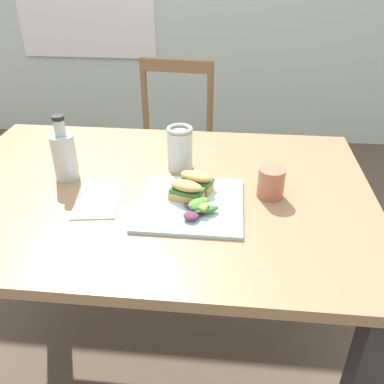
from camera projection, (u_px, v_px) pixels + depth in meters
The scene contains 12 objects.
ground_plane at pixel (135, 340), 1.66m from camera, with size 8.30×8.30×0.00m, color brown.
dining_table at pixel (155, 223), 1.28m from camera, with size 1.26×0.87×0.74m.
chair_wooden_far at pixel (172, 151), 2.12m from camera, with size 0.43×0.43×0.87m.
plate_lunch at pixel (191, 204), 1.14m from camera, with size 0.28×0.28×0.01m, color silver.
sandwich_half_front at pixel (186, 190), 1.13m from camera, with size 0.10×0.08×0.06m.
sandwich_half_back at pixel (196, 181), 1.18m from camera, with size 0.10×0.08×0.06m.
salad_mixed_greens at pixel (198, 206), 1.09m from camera, with size 0.11×0.12×0.03m.
napkin_folded at pixel (98, 198), 1.17m from camera, with size 0.12×0.20×0.00m, color white.
fork_on_napkin at pixel (99, 194), 1.18m from camera, with size 0.05×0.19×0.00m.
bottle_cold_brew at pixel (65, 158), 1.24m from camera, with size 0.07×0.07×0.20m.
mason_jar_iced_tea at pixel (180, 150), 1.30m from camera, with size 0.08×0.08×0.14m.
cup_extra_side at pixel (271, 183), 1.16m from camera, with size 0.07×0.07×0.09m, color #B2664C.
Camera 1 is at (0.34, -1.09, 1.36)m, focal length 39.17 mm.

